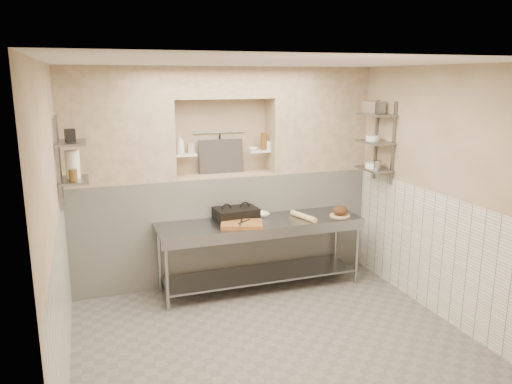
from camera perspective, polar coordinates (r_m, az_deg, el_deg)
name	(u,v)px	position (r m, az deg, el deg)	size (l,w,h in m)	color
floor	(270,339)	(5.52, 1.56, -16.49)	(4.00, 3.90, 0.10)	slate
ceiling	(272,57)	(4.81, 1.79, 15.16)	(4.00, 3.90, 0.10)	silver
wall_left	(49,228)	(4.68, -22.58, -3.77)	(0.10, 3.90, 2.80)	#BFA98E
wall_right	(440,192)	(5.99, 20.32, -0.03)	(0.10, 3.90, 2.80)	#BFA98E
wall_back	(219,172)	(6.83, -4.30, 2.28)	(4.00, 0.10, 2.80)	#BFA98E
wall_front	(384,285)	(3.28, 14.38, -10.23)	(4.00, 0.10, 2.80)	#BFA98E
backwall_lower	(224,226)	(6.76, -3.65, -3.93)	(4.00, 0.40, 1.40)	white
alcove_sill	(223,175)	(6.59, -3.74, 1.98)	(1.30, 0.40, 0.02)	#BFA98E
backwall_pillar_left	(116,125)	(6.28, -15.67, 7.34)	(1.35, 0.40, 1.40)	#BFA98E
backwall_pillar_right	(316,119)	(6.96, 6.85, 8.25)	(1.35, 0.40, 1.40)	#BFA98E
backwall_header	(222,82)	(6.47, -3.90, 12.38)	(1.30, 0.40, 0.40)	#BFA98E
wainscot_left	(63,301)	(4.91, -21.14, -11.57)	(0.02, 3.90, 1.40)	white
wainscot_right	(431,252)	(6.14, 19.36, -6.44)	(0.02, 3.90, 1.40)	white
alcove_shelf_left	(185,155)	(6.43, -8.09, 4.22)	(0.28, 0.16, 0.03)	white
alcove_shelf_right	(259,151)	(6.69, 0.36, 4.70)	(0.28, 0.16, 0.03)	white
utensil_rail	(219,132)	(6.67, -4.21, 6.80)	(0.02, 0.02, 0.70)	gray
hanging_steel	(220,145)	(6.67, -4.14, 5.34)	(0.02, 0.02, 0.30)	black
splash_panel	(221,156)	(6.65, -4.00, 4.09)	(0.60, 0.02, 0.45)	#383330
shelf_rail_left_a	(59,159)	(5.81, -21.56, 3.50)	(0.03, 0.03, 0.95)	slate
shelf_rail_left_b	(58,165)	(5.42, -21.70, 2.85)	(0.03, 0.03, 0.95)	slate
wall_shelf_left_lower	(74,180)	(5.64, -20.10, 1.29)	(0.30, 0.50, 0.03)	slate
wall_shelf_left_upper	(71,143)	(5.58, -20.42, 5.31)	(0.30, 0.50, 0.03)	slate
shelf_rail_right_a	(376,140)	(6.87, 13.53, 5.82)	(0.03, 0.03, 1.05)	slate
shelf_rail_right_b	(393,144)	(6.54, 15.42, 5.36)	(0.03, 0.03, 1.05)	slate
wall_shelf_right_lower	(374,169)	(6.68, 13.32, 2.60)	(0.30, 0.50, 0.03)	slate
wall_shelf_right_mid	(375,142)	(6.63, 13.47, 5.57)	(0.30, 0.50, 0.03)	slate
wall_shelf_right_upper	(377,115)	(6.60, 13.64, 8.59)	(0.30, 0.50, 0.03)	slate
prep_table	(261,241)	(6.36, 0.53, -5.57)	(2.60, 0.70, 0.90)	gray
panini_press	(236,213)	(6.37, -2.33, -2.45)	(0.55, 0.42, 0.14)	black
cutting_board	(242,224)	(6.07, -1.63, -3.70)	(0.50, 0.35, 0.05)	brown
knife_blade	(244,222)	(6.09, -1.34, -3.39)	(0.24, 0.03, 0.01)	gray
tongs	(241,223)	(6.00, -1.75, -3.56)	(0.02, 0.02, 0.27)	gray
mixing_bowl	(261,215)	(6.47, 0.55, -2.62)	(0.21, 0.21, 0.05)	white
rolling_pin	(303,216)	(6.39, 5.44, -2.79)	(0.07, 0.07, 0.45)	tan
bread_board	(340,215)	(6.59, 9.56, -2.66)	(0.26, 0.26, 0.02)	tan
bread_loaf	(340,210)	(6.58, 9.59, -2.09)	(0.20, 0.20, 0.12)	#4C2D19
bottle_soap	(180,145)	(6.36, -8.64, 5.38)	(0.10, 0.10, 0.25)	white
jar_alcove	(191,148)	(6.48, -7.46, 4.98)	(0.08, 0.08, 0.12)	#BFA98E
bowl_alcove	(253,149)	(6.65, -0.33, 4.93)	(0.13, 0.13, 0.04)	white
condiment_a	(265,142)	(6.69, 1.00, 5.79)	(0.06, 0.06, 0.23)	brown
condiment_b	(263,141)	(6.68, 0.80, 5.81)	(0.06, 0.06, 0.23)	brown
condiment_c	(268,145)	(6.72, 1.42, 5.34)	(0.07, 0.07, 0.12)	white
jug_left	(73,165)	(5.66, -20.22, 2.97)	(0.15, 0.15, 0.30)	white
jar_left	(73,175)	(5.50, -20.17, 1.80)	(0.08, 0.08, 0.13)	brown
box_left_upper	(70,135)	(5.54, -20.49, 6.09)	(0.10, 0.10, 0.13)	black
bowl_right	(373,165)	(6.69, 13.27, 2.99)	(0.21, 0.21, 0.06)	white
canister_right	(377,165)	(6.61, 13.68, 3.06)	(0.11, 0.11, 0.11)	gray
bowl_right_mid	(373,138)	(6.68, 13.19, 6.03)	(0.17, 0.17, 0.06)	white
basket_right	(374,107)	(6.66, 13.31, 9.41)	(0.20, 0.24, 0.15)	gray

